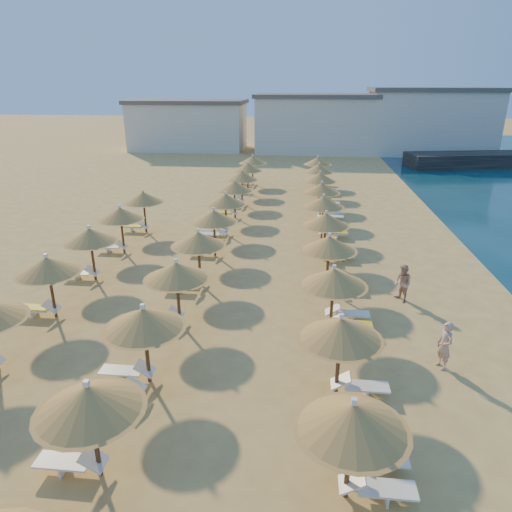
# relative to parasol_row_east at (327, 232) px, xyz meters

# --- Properties ---
(ground) EXTENTS (220.00, 220.00, 0.00)m
(ground) POSITION_rel_parasol_row_east_xyz_m (-1.84, -5.29, -2.18)
(ground) COLOR tan
(ground) RESTS_ON ground
(hotel_blocks) EXTENTS (47.26, 9.20, 8.10)m
(hotel_blocks) POSITION_rel_parasol_row_east_xyz_m (0.32, 41.75, 1.52)
(hotel_blocks) COLOR silver
(hotel_blocks) RESTS_ON ground
(parasol_row_east) EXTENTS (2.53, 43.04, 2.70)m
(parasol_row_east) POSITION_rel_parasol_row_east_xyz_m (0.00, 0.00, 0.00)
(parasol_row_east) COLOR brown
(parasol_row_east) RESTS_ON ground
(parasol_row_west) EXTENTS (2.53, 43.04, 2.70)m
(parasol_row_west) POSITION_rel_parasol_row_east_xyz_m (-5.81, 0.00, 0.00)
(parasol_row_west) COLOR brown
(parasol_row_west) RESTS_ON ground
(parasol_row_inland) EXTENTS (2.53, 20.94, 2.70)m
(parasol_row_inland) POSITION_rel_parasol_row_east_xyz_m (-10.88, -3.68, -0.00)
(parasol_row_inland) COLOR brown
(parasol_row_inland) RESTS_ON ground
(loungers) EXTENTS (14.01, 41.05, 0.66)m
(loungers) POSITION_rel_parasol_row_east_xyz_m (-4.19, -0.73, -1.84)
(loungers) COLOR white
(loungers) RESTS_ON ground
(beachgoer_a) EXTENTS (0.59, 0.71, 1.66)m
(beachgoer_a) POSITION_rel_parasol_row_east_xyz_m (3.54, -7.50, -1.35)
(beachgoer_a) COLOR tan
(beachgoer_a) RESTS_ON ground
(beachgoer_b) EXTENTS (0.92, 1.00, 1.64)m
(beachgoer_b) POSITION_rel_parasol_row_east_xyz_m (3.14, -2.63, -1.36)
(beachgoer_b) COLOR tan
(beachgoer_b) RESTS_ON ground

